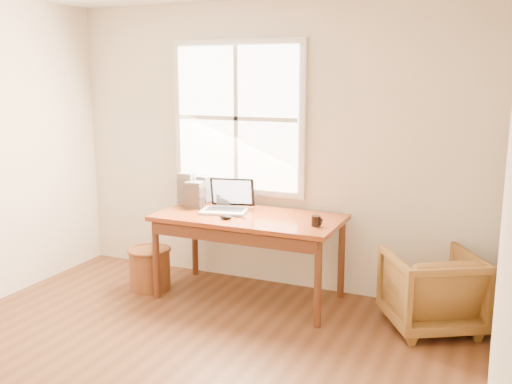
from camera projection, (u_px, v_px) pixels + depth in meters
room_shell at (130, 182)px, 3.35m from camera, size 4.04×4.54×2.64m
desk at (249, 218)px, 4.93m from camera, size 1.60×0.80×0.04m
armchair at (432, 290)px, 4.40m from camera, size 0.91×0.92×0.62m
wicker_stool at (150, 269)px, 5.25m from camera, size 0.47×0.47×0.37m
laptop at (224, 196)px, 5.00m from camera, size 0.49×0.50×0.30m
mouse at (226, 217)px, 4.78m from camera, size 0.11×0.07×0.04m
coffee_mug at (316, 221)px, 4.56m from camera, size 0.10×0.10×0.08m
cd_stack_a at (205, 189)px, 5.42m from camera, size 0.15×0.14×0.25m
cd_stack_b at (194, 195)px, 5.19m from camera, size 0.18×0.16×0.24m
cd_stack_c at (186, 189)px, 5.32m from camera, size 0.15×0.13×0.30m
cd_stack_d at (224, 198)px, 5.25m from camera, size 0.16×0.15×0.16m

